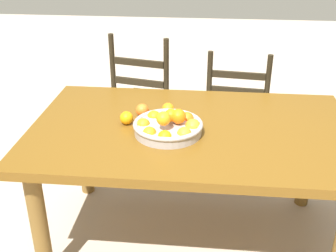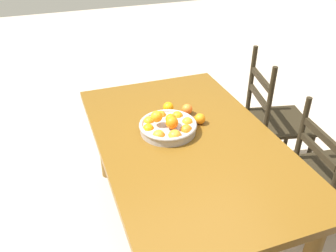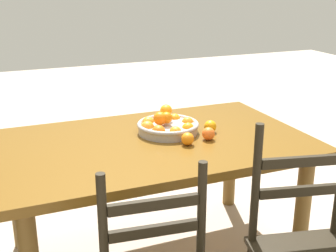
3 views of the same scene
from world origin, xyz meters
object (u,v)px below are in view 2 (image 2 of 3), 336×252
object	(u,v)px
dining_table	(188,152)
chair_by_cabinet	(274,121)
orange_loose_1	(187,109)
orange_loose_0	(169,107)
fruit_bowl	(168,126)
chair_near_window	(332,174)
orange_loose_2	(200,119)

from	to	relation	value
dining_table	chair_by_cabinet	bearing A→B (deg)	112.44
orange_loose_1	orange_loose_0	bearing A→B (deg)	-122.30
chair_by_cabinet	fruit_bowl	xyz separation A→B (m)	(0.25, -0.96, 0.30)
orange_loose_0	orange_loose_1	bearing A→B (deg)	57.70
orange_loose_0	orange_loose_1	xyz separation A→B (m)	(0.07, 0.11, 0.00)
chair_near_window	orange_loose_1	xyz separation A→B (m)	(-0.57, -0.78, 0.32)
orange_loose_0	orange_loose_2	size ratio (longest dim) A/B	1.03
fruit_bowl	orange_loose_1	bearing A→B (deg)	130.62
chair_by_cabinet	chair_near_window	bearing A→B (deg)	-166.60
chair_near_window	orange_loose_0	world-z (taller)	chair_near_window
chair_by_cabinet	fruit_bowl	distance (m)	1.04
fruit_bowl	orange_loose_1	distance (m)	0.25
fruit_bowl	orange_loose_0	xyz separation A→B (m)	(-0.23, 0.09, -0.01)
fruit_bowl	orange_loose_2	size ratio (longest dim) A/B	5.15
dining_table	chair_near_window	distance (m)	0.95
chair_near_window	fruit_bowl	distance (m)	1.10
fruit_bowl	orange_loose_2	xyz separation A→B (m)	(-0.03, 0.22, -0.01)
chair_by_cabinet	orange_loose_1	bearing A→B (deg)	109.10
dining_table	orange_loose_1	bearing A→B (deg)	158.90
fruit_bowl	orange_loose_2	world-z (taller)	fruit_bowl
chair_by_cabinet	orange_loose_0	bearing A→B (deg)	104.02
chair_near_window	chair_by_cabinet	xyz separation A→B (m)	(-0.65, -0.01, 0.02)
chair_by_cabinet	orange_loose_2	xyz separation A→B (m)	(0.22, -0.74, 0.30)
orange_loose_1	dining_table	bearing A→B (deg)	-21.10
orange_loose_0	orange_loose_1	world-z (taller)	same
chair_by_cabinet	orange_loose_2	size ratio (longest dim) A/B	14.73
chair_by_cabinet	orange_loose_0	size ratio (longest dim) A/B	14.36
dining_table	orange_loose_2	distance (m)	0.23
orange_loose_0	chair_by_cabinet	bearing A→B (deg)	91.26
dining_table	fruit_bowl	xyz separation A→B (m)	(-0.11, -0.08, 0.13)
dining_table	orange_loose_2	size ratio (longest dim) A/B	24.60
dining_table	orange_loose_1	world-z (taller)	orange_loose_1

